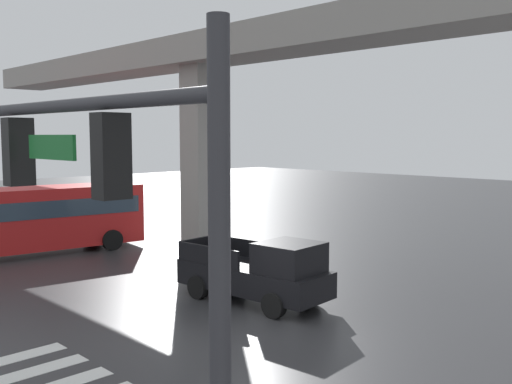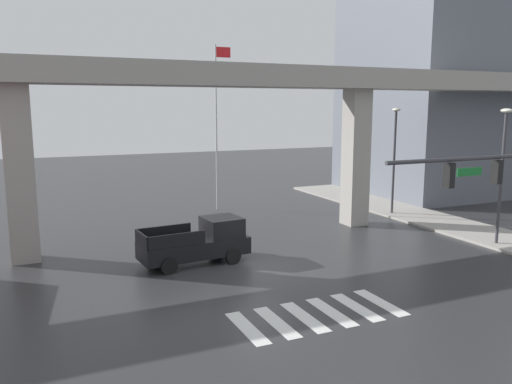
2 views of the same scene
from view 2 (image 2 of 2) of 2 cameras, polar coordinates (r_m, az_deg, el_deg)
name	(u,v)px [view 2 (image 2 of 2)]	position (r m, az deg, el deg)	size (l,w,h in m)	color
ground_plane	(257,272)	(23.23, 0.16, -8.89)	(120.00, 120.00, 0.00)	#2D2D30
crosswalk_stripes	(318,314)	(18.89, 6.91, -13.39)	(6.05, 2.80, 0.01)	silver
elevated_overpass	(210,88)	(27.75, -5.16, 11.48)	(56.37, 2.56, 9.58)	#9E9991
office_building	(436,21)	(47.00, 19.45, 17.56)	(11.85, 12.08, 28.67)	slate
sidewalk_east	(466,229)	(33.22, 22.33, -3.83)	(4.00, 36.00, 0.15)	#9E9991
pickup_truck	(200,242)	(24.43, -6.26, -5.60)	(5.24, 2.41, 2.08)	black
traffic_signal_mast	(493,191)	(19.75, 24.91, 0.05)	(6.49, 0.32, 6.20)	#38383D
street_lamp_near_corner	(503,161)	(29.51, 25.79, 3.17)	(0.44, 0.70, 7.24)	#38383D
street_lamp_mid_block	(395,148)	(35.62, 15.18, 4.71)	(0.44, 0.70, 7.24)	#38383D
flagpole	(217,117)	(36.32, -4.33, 8.31)	(1.16, 0.12, 11.53)	silver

